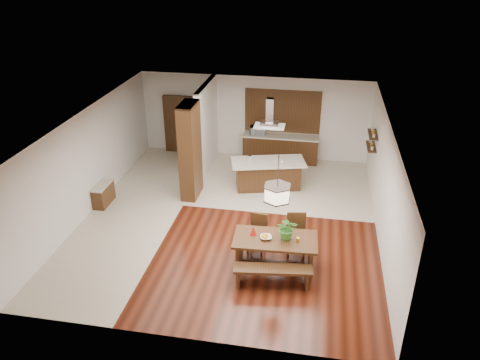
% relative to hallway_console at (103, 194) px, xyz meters
% --- Properties ---
extents(room_shell, '(9.00, 9.04, 2.92)m').
position_rel_hallway_console_xyz_m(room_shell, '(3.81, -0.20, 1.75)').
color(room_shell, '#37130A').
rests_on(room_shell, ground).
extents(tile_hallway, '(2.50, 9.00, 0.01)m').
position_rel_hallway_console_xyz_m(tile_hallway, '(1.06, -0.20, -0.31)').
color(tile_hallway, beige).
rests_on(tile_hallway, ground).
extents(tile_kitchen, '(5.50, 4.00, 0.01)m').
position_rel_hallway_console_xyz_m(tile_kitchen, '(5.06, 2.30, -0.31)').
color(tile_kitchen, beige).
rests_on(tile_kitchen, ground).
extents(soffit_band, '(8.00, 9.00, 0.02)m').
position_rel_hallway_console_xyz_m(soffit_band, '(3.81, -0.20, 2.57)').
color(soffit_band, '#3D200F').
rests_on(soffit_band, room_shell).
extents(partition_pier, '(0.45, 1.00, 2.90)m').
position_rel_hallway_console_xyz_m(partition_pier, '(2.41, 1.00, 1.14)').
color(partition_pier, black).
rests_on(partition_pier, ground).
extents(partition_stub, '(0.18, 2.40, 2.90)m').
position_rel_hallway_console_xyz_m(partition_stub, '(2.41, 3.10, 1.14)').
color(partition_stub, silver).
rests_on(partition_stub, ground).
extents(hallway_console, '(0.37, 0.88, 0.63)m').
position_rel_hallway_console_xyz_m(hallway_console, '(0.00, 0.00, 0.00)').
color(hallway_console, black).
rests_on(hallway_console, ground).
extents(hallway_doorway, '(1.10, 0.20, 2.10)m').
position_rel_hallway_console_xyz_m(hallway_doorway, '(1.11, 4.20, 0.74)').
color(hallway_doorway, black).
rests_on(hallway_doorway, ground).
extents(rear_counter, '(2.60, 0.62, 0.95)m').
position_rel_hallway_console_xyz_m(rear_counter, '(4.81, 4.00, 0.16)').
color(rear_counter, black).
rests_on(rear_counter, ground).
extents(kitchen_window, '(2.60, 0.08, 1.50)m').
position_rel_hallway_console_xyz_m(kitchen_window, '(4.81, 4.26, 1.44)').
color(kitchen_window, brown).
rests_on(kitchen_window, room_shell).
extents(shelf_lower, '(0.26, 0.90, 0.04)m').
position_rel_hallway_console_xyz_m(shelf_lower, '(7.68, 2.40, 1.08)').
color(shelf_lower, black).
rests_on(shelf_lower, room_shell).
extents(shelf_upper, '(0.26, 0.90, 0.04)m').
position_rel_hallway_console_xyz_m(shelf_upper, '(7.68, 2.40, 1.49)').
color(shelf_upper, black).
rests_on(shelf_upper, room_shell).
extents(dining_table, '(1.97, 1.05, 0.80)m').
position_rel_hallway_console_xyz_m(dining_table, '(5.28, -2.13, 0.28)').
color(dining_table, black).
rests_on(dining_table, ground).
extents(dining_bench, '(1.78, 0.59, 0.49)m').
position_rel_hallway_console_xyz_m(dining_bench, '(5.31, -2.83, -0.07)').
color(dining_bench, black).
rests_on(dining_bench, ground).
extents(dining_chair_left, '(0.49, 0.49, 0.98)m').
position_rel_hallway_console_xyz_m(dining_chair_left, '(4.77, -1.57, 0.17)').
color(dining_chair_left, black).
rests_on(dining_chair_left, ground).
extents(dining_chair_right, '(0.53, 0.53, 1.06)m').
position_rel_hallway_console_xyz_m(dining_chair_right, '(5.74, -1.52, 0.22)').
color(dining_chair_right, black).
rests_on(dining_chair_right, ground).
extents(pendant_lantern, '(0.64, 0.64, 1.31)m').
position_rel_hallway_console_xyz_m(pendant_lantern, '(5.28, -2.13, 1.93)').
color(pendant_lantern, beige).
rests_on(pendant_lantern, room_shell).
extents(foliage_plant, '(0.50, 0.44, 0.53)m').
position_rel_hallway_console_xyz_m(foliage_plant, '(5.54, -2.08, 0.76)').
color(foliage_plant, '#387627').
rests_on(foliage_plant, dining_table).
extents(fruit_bowl, '(0.33, 0.33, 0.07)m').
position_rel_hallway_console_xyz_m(fruit_bowl, '(5.07, -2.18, 0.52)').
color(fruit_bowl, '#BDB6A5').
rests_on(fruit_bowl, dining_table).
extents(napkin_cone, '(0.16, 0.16, 0.23)m').
position_rel_hallway_console_xyz_m(napkin_cone, '(4.75, -2.07, 0.60)').
color(napkin_cone, '#AD150C').
rests_on(napkin_cone, dining_table).
extents(gold_ornament, '(0.09, 0.09, 0.11)m').
position_rel_hallway_console_xyz_m(gold_ornament, '(5.80, -2.18, 0.54)').
color(gold_ornament, gold).
rests_on(gold_ornament, dining_table).
extents(kitchen_island, '(2.42, 1.51, 0.93)m').
position_rel_hallway_console_xyz_m(kitchen_island, '(4.63, 1.87, 0.16)').
color(kitchen_island, black).
rests_on(kitchen_island, ground).
extents(range_hood, '(0.90, 0.55, 0.87)m').
position_rel_hallway_console_xyz_m(range_hood, '(4.63, 1.88, 2.15)').
color(range_hood, silver).
rests_on(range_hood, room_shell).
extents(island_cup, '(0.14, 0.14, 0.10)m').
position_rel_hallway_console_xyz_m(island_cup, '(5.05, 1.75, 0.66)').
color(island_cup, white).
rests_on(island_cup, kitchen_island).
extents(microwave, '(0.58, 0.47, 0.28)m').
position_rel_hallway_console_xyz_m(microwave, '(3.98, 4.00, 0.77)').
color(microwave, silver).
rests_on(microwave, rear_counter).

